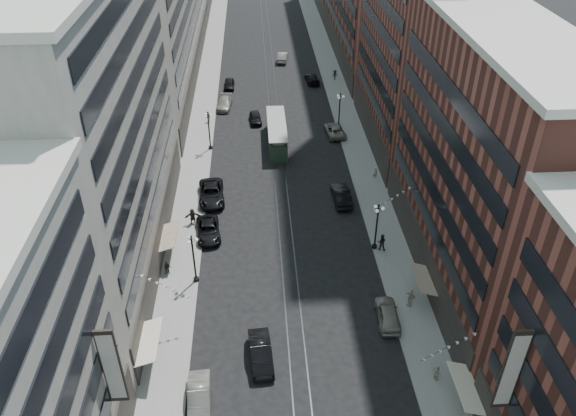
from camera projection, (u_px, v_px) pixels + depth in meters
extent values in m
plane|color=black|center=(276.00, 131.00, 81.88)|extent=(220.00, 220.00, 0.00)
cube|color=gray|center=(204.00, 104.00, 89.50)|extent=(4.00, 180.00, 0.15)
cube|color=gray|center=(341.00, 101.00, 90.61)|extent=(4.00, 180.00, 0.15)
cube|color=#2D2D33|center=(269.00, 103.00, 90.06)|extent=(0.12, 180.00, 0.02)
cube|color=#2D2D33|center=(277.00, 103.00, 90.13)|extent=(0.12, 180.00, 0.02)
cube|color=#9C998B|center=(100.00, 132.00, 50.88)|extent=(8.00, 36.00, 28.00)
cube|color=brown|center=(482.00, 168.00, 49.63)|extent=(8.00, 30.00, 24.00)
cylinder|color=black|center=(196.00, 279.00, 54.94)|extent=(0.56, 0.56, 0.30)
cylinder|color=black|center=(194.00, 260.00, 53.55)|extent=(0.18, 0.18, 5.20)
sphere|color=black|center=(191.00, 237.00, 51.96)|extent=(0.24, 0.24, 0.24)
sphere|color=white|center=(196.00, 240.00, 52.21)|extent=(0.36, 0.36, 0.36)
sphere|color=white|center=(189.00, 237.00, 52.50)|extent=(0.36, 0.36, 0.36)
sphere|color=white|center=(189.00, 243.00, 51.86)|extent=(0.36, 0.36, 0.36)
cylinder|color=black|center=(211.00, 148.00, 77.13)|extent=(0.56, 0.56, 0.30)
cylinder|color=black|center=(209.00, 132.00, 75.74)|extent=(0.18, 0.18, 5.20)
sphere|color=black|center=(207.00, 113.00, 74.15)|extent=(0.24, 0.24, 0.24)
sphere|color=white|center=(211.00, 115.00, 74.40)|extent=(0.36, 0.36, 0.36)
sphere|color=white|center=(206.00, 114.00, 74.69)|extent=(0.36, 0.36, 0.36)
sphere|color=white|center=(206.00, 117.00, 74.05)|extent=(0.36, 0.36, 0.36)
cylinder|color=black|center=(374.00, 246.00, 59.16)|extent=(0.56, 0.56, 0.30)
cylinder|color=black|center=(376.00, 228.00, 57.77)|extent=(0.18, 0.18, 5.20)
sphere|color=black|center=(379.00, 205.00, 56.18)|extent=(0.24, 0.24, 0.24)
sphere|color=white|center=(383.00, 209.00, 56.43)|extent=(0.36, 0.36, 0.36)
sphere|color=white|center=(376.00, 207.00, 56.72)|extent=(0.36, 0.36, 0.36)
sphere|color=white|center=(377.00, 211.00, 56.08)|extent=(0.36, 0.36, 0.36)
cylinder|color=black|center=(338.00, 128.00, 82.18)|extent=(0.56, 0.56, 0.30)
cylinder|color=black|center=(339.00, 112.00, 80.79)|extent=(0.18, 0.18, 5.20)
sphere|color=black|center=(340.00, 94.00, 79.20)|extent=(0.24, 0.24, 0.24)
sphere|color=white|center=(343.00, 97.00, 79.45)|extent=(0.36, 0.36, 0.36)
sphere|color=white|center=(338.00, 96.00, 79.73)|extent=(0.36, 0.36, 0.36)
sphere|color=white|center=(339.00, 98.00, 79.09)|extent=(0.36, 0.36, 0.36)
cube|color=#253B29|center=(277.00, 136.00, 78.03)|extent=(2.34, 11.23, 2.43)
cube|color=gray|center=(277.00, 126.00, 77.18)|extent=(1.50, 10.29, 0.56)
cube|color=gray|center=(277.00, 124.00, 76.97)|extent=(2.53, 11.42, 0.14)
cylinder|color=black|center=(278.00, 156.00, 75.08)|extent=(2.15, 0.66, 0.66)
cylinder|color=black|center=(276.00, 128.00, 82.00)|extent=(2.15, 0.66, 0.66)
imported|color=gray|center=(199.00, 397.00, 43.06)|extent=(1.95, 4.91, 1.59)
imported|color=black|center=(208.00, 230.00, 60.80)|extent=(3.05, 5.57, 1.48)
imported|color=gray|center=(388.00, 314.00, 50.35)|extent=(2.13, 4.84, 1.62)
imported|color=black|center=(261.00, 353.00, 46.59)|extent=(2.19, 5.21, 1.68)
imported|color=black|center=(168.00, 268.00, 55.38)|extent=(0.78, 0.51, 1.50)
imported|color=#BCB59C|center=(437.00, 373.00, 44.82)|extent=(0.74, 0.98, 1.52)
imported|color=black|center=(212.00, 193.00, 66.57)|extent=(3.37, 6.50, 1.75)
imported|color=gray|center=(224.00, 103.00, 88.17)|extent=(2.68, 5.43, 1.52)
imported|color=black|center=(229.00, 84.00, 94.79)|extent=(1.76, 4.24, 1.44)
imported|color=black|center=(341.00, 195.00, 66.22)|extent=(2.03, 5.33, 1.73)
imported|color=gray|center=(335.00, 130.00, 80.55)|extent=(2.96, 5.53, 1.48)
imported|color=black|center=(312.00, 78.00, 96.83)|extent=(2.42, 5.19, 1.47)
imported|color=black|center=(255.00, 118.00, 83.97)|extent=(2.00, 4.24, 1.40)
imported|color=gray|center=(282.00, 57.00, 105.40)|extent=(2.38, 5.17, 1.64)
imported|color=black|center=(193.00, 216.00, 62.36)|extent=(1.80, 0.82, 1.87)
imported|color=#A19786|center=(209.00, 117.00, 83.65)|extent=(0.97, 0.51, 1.59)
imported|color=black|center=(382.00, 242.00, 58.45)|extent=(1.04, 0.72, 1.95)
imported|color=#A9A18C|center=(375.00, 173.00, 70.45)|extent=(0.56, 0.38, 1.49)
imported|color=black|center=(335.00, 75.00, 97.49)|extent=(1.17, 0.72, 1.68)
imported|color=#B1A492|center=(410.00, 297.00, 51.69)|extent=(1.13, 1.15, 1.89)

